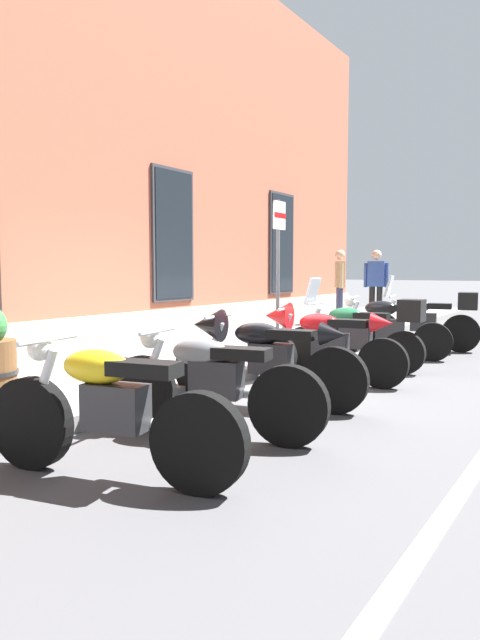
{
  "coord_description": "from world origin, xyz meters",
  "views": [
    {
      "loc": [
        -6.83,
        -3.98,
        1.46
      ],
      "look_at": [
        0.52,
        0.6,
        0.71
      ],
      "focal_mm": 33.47,
      "sensor_mm": 36.0,
      "label": 1
    }
  ],
  "objects_px": {
    "motorcycle_black_naked": "(386,329)",
    "pedestrian_blue_top": "(376,282)",
    "motorcycle_green_touring": "(360,332)",
    "motorcycle_red_sport": "(320,340)",
    "motorcycle_black_sport": "(260,354)",
    "motorcycle_silver_touring": "(427,319)",
    "parking_sign": "(278,253)",
    "motorcycle_yellow_naked": "(108,410)",
    "pedestrian_tan_coat": "(340,282)",
    "motorcycle_grey_naked": "(210,383)"
  },
  "relations": [
    {
      "from": "motorcycle_yellow_naked",
      "to": "motorcycle_grey_naked",
      "type": "distance_m",
      "value": 1.22
    },
    {
      "from": "motorcycle_yellow_naked",
      "to": "motorcycle_black_naked",
      "type": "bearing_deg",
      "value": 1.64
    },
    {
      "from": "motorcycle_black_sport",
      "to": "motorcycle_black_naked",
      "type": "height_order",
      "value": "motorcycle_black_sport"
    },
    {
      "from": "motorcycle_green_touring",
      "to": "motorcycle_black_naked",
      "type": "distance_m",
      "value": 1.33
    },
    {
      "from": "motorcycle_black_sport",
      "to": "pedestrian_tan_coat",
      "type": "xyz_separation_m",
      "value": [
        7.83,
        2.34,
        0.59
      ]
    },
    {
      "from": "motorcycle_green_touring",
      "to": "motorcycle_black_naked",
      "type": "relative_size",
      "value": 1.02
    },
    {
      "from": "pedestrian_tan_coat",
      "to": "parking_sign",
      "type": "xyz_separation_m",
      "value": [
        -4.86,
        -0.96,
        0.56
      ]
    },
    {
      "from": "motorcycle_black_naked",
      "to": "pedestrian_tan_coat",
      "type": "bearing_deg",
      "value": 31.95
    },
    {
      "from": "motorcycle_black_naked",
      "to": "parking_sign",
      "type": "height_order",
      "value": "parking_sign"
    },
    {
      "from": "motorcycle_red_sport",
      "to": "pedestrian_blue_top",
      "type": "distance_m",
      "value": 7.33
    },
    {
      "from": "motorcycle_black_sport",
      "to": "pedestrian_blue_top",
      "type": "relative_size",
      "value": 1.23
    },
    {
      "from": "motorcycle_red_sport",
      "to": "motorcycle_green_touring",
      "type": "relative_size",
      "value": 0.99
    },
    {
      "from": "pedestrian_tan_coat",
      "to": "parking_sign",
      "type": "distance_m",
      "value": 4.99
    },
    {
      "from": "pedestrian_blue_top",
      "to": "motorcycle_black_naked",
      "type": "bearing_deg",
      "value": -158.96
    },
    {
      "from": "motorcycle_yellow_naked",
      "to": "pedestrian_tan_coat",
      "type": "xyz_separation_m",
      "value": [
        10.31,
        2.57,
        0.66
      ]
    },
    {
      "from": "motorcycle_red_sport",
      "to": "pedestrian_blue_top",
      "type": "bearing_deg",
      "value": 13.79
    },
    {
      "from": "motorcycle_yellow_naked",
      "to": "motorcycle_red_sport",
      "type": "bearing_deg",
      "value": 3.08
    },
    {
      "from": "motorcycle_black_naked",
      "to": "pedestrian_blue_top",
      "type": "bearing_deg",
      "value": 21.04
    },
    {
      "from": "motorcycle_black_sport",
      "to": "parking_sign",
      "type": "xyz_separation_m",
      "value": [
        2.96,
        1.38,
        1.15
      ]
    },
    {
      "from": "motorcycle_red_sport",
      "to": "pedestrian_blue_top",
      "type": "relative_size",
      "value": 1.17
    },
    {
      "from": "motorcycle_black_sport",
      "to": "motorcycle_green_touring",
      "type": "distance_m",
      "value": 2.68
    },
    {
      "from": "motorcycle_yellow_naked",
      "to": "motorcycle_black_naked",
      "type": "height_order",
      "value": "motorcycle_black_naked"
    },
    {
      "from": "motorcycle_red_sport",
      "to": "motorcycle_green_touring",
      "type": "distance_m",
      "value": 1.17
    },
    {
      "from": "pedestrian_tan_coat",
      "to": "motorcycle_black_sport",
      "type": "bearing_deg",
      "value": -163.38
    },
    {
      "from": "motorcycle_silver_touring",
      "to": "motorcycle_black_sport",
      "type": "bearing_deg",
      "value": 176.19
    },
    {
      "from": "motorcycle_red_sport",
      "to": "motorcycle_black_naked",
      "type": "height_order",
      "value": "motorcycle_red_sport"
    },
    {
      "from": "motorcycle_yellow_naked",
      "to": "motorcycle_red_sport",
      "type": "relative_size",
      "value": 0.99
    },
    {
      "from": "motorcycle_grey_naked",
      "to": "parking_sign",
      "type": "bearing_deg",
      "value": 20.85
    },
    {
      "from": "motorcycle_grey_naked",
      "to": "motorcycle_black_sport",
      "type": "height_order",
      "value": "motorcycle_black_sport"
    },
    {
      "from": "motorcycle_silver_touring",
      "to": "pedestrian_tan_coat",
      "type": "relative_size",
      "value": 1.16
    },
    {
      "from": "parking_sign",
      "to": "motorcycle_green_touring",
      "type": "bearing_deg",
      "value": -100.84
    },
    {
      "from": "motorcycle_red_sport",
      "to": "motorcycle_black_naked",
      "type": "relative_size",
      "value": 1.01
    },
    {
      "from": "pedestrian_blue_top",
      "to": "motorcycle_grey_naked",
      "type": "bearing_deg",
      "value": -168.79
    },
    {
      "from": "motorcycle_grey_naked",
      "to": "pedestrian_tan_coat",
      "type": "height_order",
      "value": "pedestrian_tan_coat"
    },
    {
      "from": "motorcycle_red_sport",
      "to": "pedestrian_blue_top",
      "type": "xyz_separation_m",
      "value": [
        7.1,
        1.74,
        0.59
      ]
    },
    {
      "from": "motorcycle_silver_touring",
      "to": "pedestrian_tan_coat",
      "type": "height_order",
      "value": "pedestrian_tan_coat"
    },
    {
      "from": "motorcycle_green_touring",
      "to": "pedestrian_tan_coat",
      "type": "bearing_deg",
      "value": 25.46
    },
    {
      "from": "motorcycle_grey_naked",
      "to": "parking_sign",
      "type": "relative_size",
      "value": 0.86
    },
    {
      "from": "motorcycle_grey_naked",
      "to": "motorcycle_black_naked",
      "type": "bearing_deg",
      "value": 2.0
    },
    {
      "from": "motorcycle_silver_touring",
      "to": "pedestrian_tan_coat",
      "type": "xyz_separation_m",
      "value": [
        2.48,
        2.69,
        0.59
      ]
    },
    {
      "from": "motorcycle_yellow_naked",
      "to": "pedestrian_blue_top",
      "type": "relative_size",
      "value": 1.15
    },
    {
      "from": "motorcycle_yellow_naked",
      "to": "motorcycle_silver_touring",
      "type": "bearing_deg",
      "value": -0.9
    },
    {
      "from": "motorcycle_silver_touring",
      "to": "motorcycle_yellow_naked",
      "type": "bearing_deg",
      "value": 179.1
    },
    {
      "from": "motorcycle_green_touring",
      "to": "parking_sign",
      "type": "distance_m",
      "value": 1.9
    },
    {
      "from": "motorcycle_black_naked",
      "to": "parking_sign",
      "type": "relative_size",
      "value": 0.85
    },
    {
      "from": "motorcycle_yellow_naked",
      "to": "motorcycle_silver_touring",
      "type": "distance_m",
      "value": 7.83
    },
    {
      "from": "motorcycle_red_sport",
      "to": "motorcycle_silver_touring",
      "type": "distance_m",
      "value": 3.85
    },
    {
      "from": "motorcycle_green_touring",
      "to": "pedestrian_blue_top",
      "type": "relative_size",
      "value": 1.18
    },
    {
      "from": "motorcycle_black_naked",
      "to": "parking_sign",
      "type": "bearing_deg",
      "value": 126.08
    },
    {
      "from": "motorcycle_silver_touring",
      "to": "parking_sign",
      "type": "bearing_deg",
      "value": 143.95
    }
  ]
}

